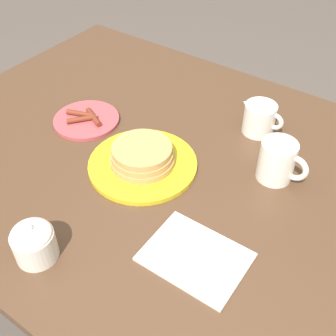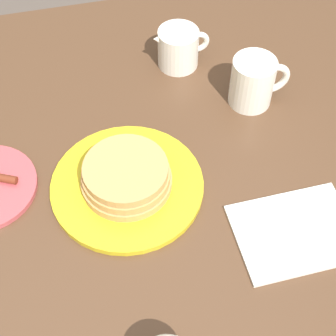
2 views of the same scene
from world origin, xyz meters
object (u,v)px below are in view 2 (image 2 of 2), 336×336
object	(u,v)px
pancake_plate	(127,180)
creamer_pitcher	(178,47)
coffee_mug	(254,81)
napkin	(295,232)

from	to	relation	value
pancake_plate	creamer_pitcher	bearing A→B (deg)	60.56
coffee_mug	creamer_pitcher	size ratio (longest dim) A/B	0.97
pancake_plate	coffee_mug	bearing A→B (deg)	28.55
pancake_plate	coffee_mug	world-z (taller)	coffee_mug
coffee_mug	napkin	world-z (taller)	coffee_mug
creamer_pitcher	napkin	bearing A→B (deg)	-78.91
coffee_mug	creamer_pitcher	xyz separation A→B (m)	(-0.11, 0.13, -0.01)
napkin	creamer_pitcher	bearing A→B (deg)	101.09
coffee_mug	napkin	distance (m)	0.30
coffee_mug	napkin	size ratio (longest dim) A/B	0.60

